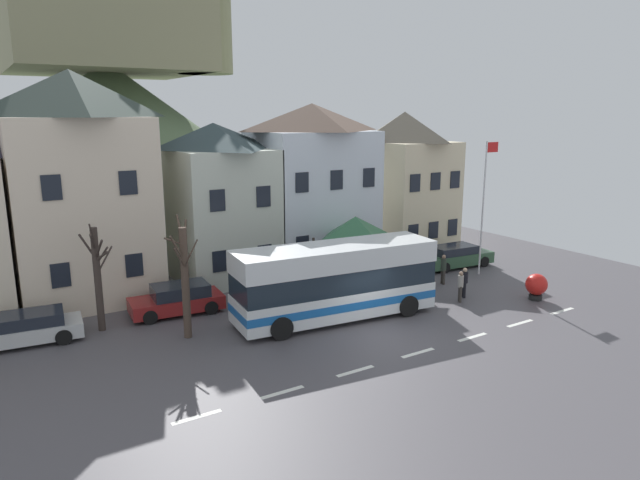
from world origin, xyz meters
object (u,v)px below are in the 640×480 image
at_px(townhouse_03, 312,186).
at_px(parked_car_02, 394,267).
at_px(hilltop_castle, 111,133).
at_px(bare_tree_00, 185,279).
at_px(flagpole, 484,199).
at_px(townhouse_04, 403,181).
at_px(bus_shelter, 355,229).
at_px(transit_bus, 335,282).
at_px(parked_car_01, 178,299).
at_px(pedestrian_00, 461,285).
at_px(pedestrian_02, 443,268).
at_px(public_bench, 312,269).
at_px(townhouse_02, 216,201).
at_px(parked_car_00, 455,256).
at_px(pedestrian_01, 387,276).
at_px(bare_tree_01, 98,276).
at_px(parked_car_03, 23,329).
at_px(harbour_buoy, 536,285).
at_px(townhouse_01, 79,187).
at_px(pedestrian_03, 464,281).

height_order(townhouse_03, parked_car_02, townhouse_03).
bearing_deg(hilltop_castle, townhouse_03, -71.85).
bearing_deg(bare_tree_00, flagpole, 0.56).
relative_size(townhouse_04, bus_shelter, 2.49).
bearing_deg(flagpole, hilltop_castle, 116.20).
relative_size(townhouse_03, transit_bus, 1.02).
xyz_separation_m(bus_shelter, parked_car_01, (-9.84, 0.41, -2.36)).
relative_size(townhouse_04, hilltop_castle, 0.26).
bearing_deg(pedestrian_00, townhouse_04, 64.12).
height_order(parked_car_02, pedestrian_02, pedestrian_02).
bearing_deg(public_bench, transit_bus, -112.11).
relative_size(townhouse_02, parked_car_00, 1.84).
xyz_separation_m(parked_car_01, bare_tree_00, (-0.60, -3.07, 1.84)).
bearing_deg(pedestrian_01, bare_tree_01, 169.85).
bearing_deg(bare_tree_01, pedestrian_02, -9.34).
bearing_deg(parked_car_01, parked_car_03, 6.77).
bearing_deg(parked_car_02, pedestrian_01, -141.96).
distance_m(pedestrian_00, pedestrian_01, 3.73).
height_order(harbour_buoy, bare_tree_00, bare_tree_00).
bearing_deg(pedestrian_01, parked_car_01, 164.47).
distance_m(townhouse_04, flagpole, 7.73).
bearing_deg(parked_car_03, bus_shelter, -174.80).
xyz_separation_m(flagpole, bare_tree_01, (-20.46, 2.51, -1.94)).
bearing_deg(hilltop_castle, parked_car_02, -70.63).
relative_size(parked_car_01, pedestrian_01, 2.84).
xyz_separation_m(townhouse_04, bare_tree_00, (-18.12, -7.88, -2.09)).
relative_size(transit_bus, parked_car_00, 2.02).
bearing_deg(townhouse_02, parked_car_00, -25.30).
height_order(pedestrian_02, harbour_buoy, pedestrian_02).
xyz_separation_m(townhouse_01, parked_car_00, (19.96, -5.89, -4.93)).
height_order(parked_car_00, bare_tree_01, bare_tree_01).
relative_size(pedestrian_00, harbour_buoy, 1.18).
distance_m(townhouse_02, townhouse_03, 5.95).
distance_m(bus_shelter, public_bench, 3.66).
relative_size(townhouse_01, townhouse_03, 1.15).
distance_m(townhouse_03, public_bench, 5.29).
relative_size(townhouse_02, parked_car_03, 1.83).
height_order(hilltop_castle, pedestrian_03, hilltop_castle).
distance_m(parked_car_01, parked_car_03, 6.47).
bearing_deg(parked_car_02, pedestrian_02, -63.90).
bearing_deg(bare_tree_01, harbour_buoy, -20.55).
height_order(bus_shelter, parked_car_02, bus_shelter).
bearing_deg(flagpole, bus_shelter, 160.79).
relative_size(townhouse_03, parked_car_02, 2.16).
relative_size(townhouse_02, harbour_buoy, 6.49).
xyz_separation_m(hilltop_castle, public_bench, (5.30, -23.58, -7.01)).
bearing_deg(townhouse_04, public_bench, -161.59).
bearing_deg(townhouse_04, townhouse_01, 179.70).
height_order(parked_car_02, parked_car_03, parked_car_02).
bearing_deg(parked_car_03, bare_tree_01, -177.30).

